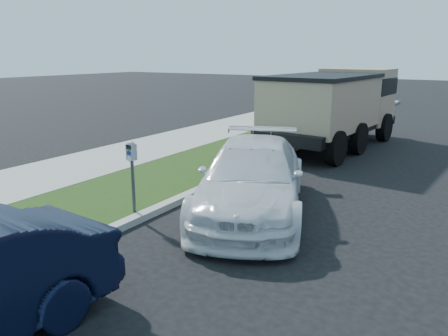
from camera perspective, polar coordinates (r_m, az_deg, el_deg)
The scene contains 5 objects.
ground at distance 8.52m, azimuth 4.51°, elevation -9.24°, with size 120.00×120.00×0.00m, color black.
streetside at distance 13.20m, azimuth -13.18°, elevation -0.57°, with size 6.12×50.00×0.15m.
parking_meter at distance 9.37m, azimuth -11.95°, elevation 0.88°, with size 0.23×0.16×1.55m.
white_wagon at distance 9.79m, azimuth 3.84°, elevation -1.14°, with size 2.21×5.43×1.58m, color white.
dump_truck at distance 17.30m, azimuth 14.34°, elevation 8.13°, with size 3.42×7.52×2.87m.
Camera 1 is at (3.54, -6.95, 3.45)m, focal length 35.00 mm.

